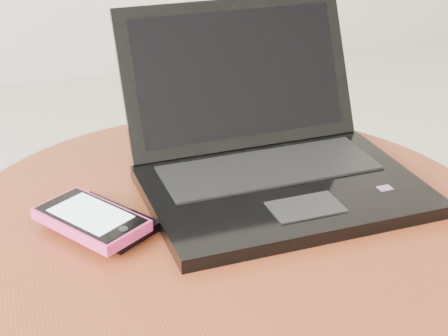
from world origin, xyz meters
name	(u,v)px	position (x,y,z in m)	size (l,w,h in m)	color
table	(227,300)	(0.11, -0.12, 0.41)	(0.66, 0.66, 0.52)	#572B1E
laptop	(270,154)	(0.19, -0.04, 0.56)	(0.33, 0.32, 0.20)	black
phone_black	(102,220)	(-0.03, -0.08, 0.53)	(0.12, 0.14, 0.01)	black
phone_pink	(91,219)	(-0.04, -0.10, 0.54)	(0.12, 0.14, 0.01)	#D23074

